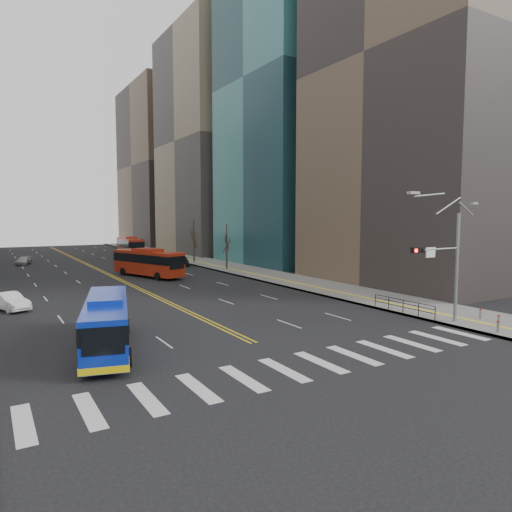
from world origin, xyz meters
TOP-DOWN VIEW (x-y plane):
  - ground at (0.00, 0.00)m, footprint 220.00×220.00m
  - sidewalk_right at (17.50, 45.00)m, footprint 7.00×130.00m
  - crosswalk at (0.00, 0.00)m, footprint 26.70×4.00m
  - centerline at (0.00, 55.00)m, footprint 0.55×100.00m
  - office_towers at (0.12, 68.51)m, footprint 83.00×134.00m
  - signal_mast at (13.77, 2.00)m, footprint 5.37×0.37m
  - pedestrian_railing at (14.30, 6.00)m, footprint 0.06×6.06m
  - bollards at (16.27, -0.17)m, footprint 2.87×3.17m
  - street_trees at (-7.18, 34.55)m, footprint 35.20×47.20m
  - blue_bus at (-8.05, 8.22)m, footprint 4.97×11.21m
  - red_bus_near at (3.84, 38.33)m, footprint 6.21×11.70m
  - red_bus_far at (9.63, 67.91)m, footprint 3.79×12.51m
  - car_white at (-12.46, 23.75)m, footprint 3.18×4.73m
  - car_dark_mid at (12.50, 48.04)m, footprint 3.06×4.55m
  - car_silver at (-8.87, 62.60)m, footprint 2.97×4.66m
  - car_dark_far at (11.38, 79.41)m, footprint 3.35×4.88m

SIDE VIEW (x-z plane):
  - ground at x=0.00m, z-range 0.00..0.00m
  - crosswalk at x=0.00m, z-range 0.00..0.01m
  - centerline at x=0.00m, z-range 0.00..0.01m
  - sidewalk_right at x=17.50m, z-range 0.00..0.15m
  - bollards at x=16.27m, z-range 0.16..0.94m
  - car_dark_far at x=11.38m, z-range 0.00..1.24m
  - car_silver at x=-8.87m, z-range 0.00..1.26m
  - car_dark_mid at x=12.50m, z-range 0.00..1.44m
  - car_white at x=-12.46m, z-range 0.00..1.48m
  - pedestrian_railing at x=14.30m, z-range 0.31..1.33m
  - blue_bus at x=-8.05m, z-range 0.08..3.30m
  - red_bus_near at x=3.84m, z-range 0.20..3.83m
  - red_bus_far at x=9.63m, z-range 0.21..4.09m
  - signal_mast at x=13.77m, z-range 0.16..9.55m
  - street_trees at x=-7.18m, z-range 1.07..8.67m
  - office_towers at x=0.12m, z-range -5.08..52.92m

